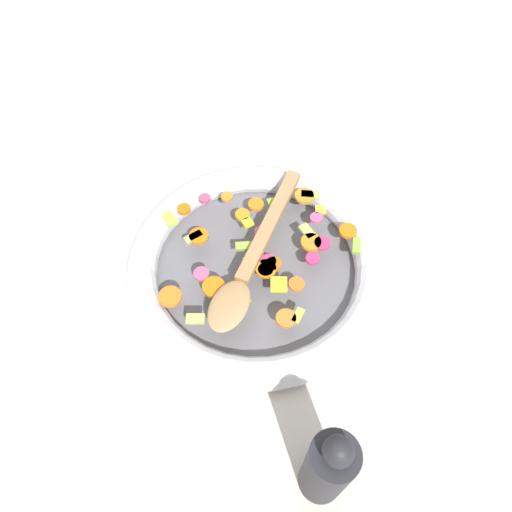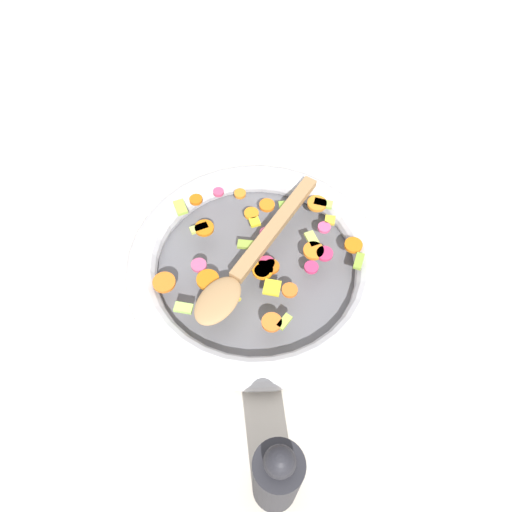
# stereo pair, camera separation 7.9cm
# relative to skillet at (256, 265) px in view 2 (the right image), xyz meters

# --- Properties ---
(ground_plane) EXTENTS (4.00, 4.00, 0.00)m
(ground_plane) POSITION_rel_skillet_xyz_m (0.00, 0.00, -0.02)
(ground_plane) COLOR beige
(skillet) EXTENTS (0.42, 0.42, 0.05)m
(skillet) POSITION_rel_skillet_xyz_m (0.00, 0.00, 0.00)
(skillet) COLOR slate
(skillet) RESTS_ON ground_plane
(chopped_vegetables) EXTENTS (0.33, 0.30, 0.01)m
(chopped_vegetables) POSITION_rel_skillet_xyz_m (-0.00, -0.01, 0.03)
(chopped_vegetables) COLOR orange
(chopped_vegetables) RESTS_ON skillet
(wooden_spoon) EXTENTS (0.08, 0.33, 0.01)m
(wooden_spoon) POSITION_rel_skillet_xyz_m (0.00, 0.02, 0.04)
(wooden_spoon) COLOR #A87F51
(wooden_spoon) RESTS_ON chopped_vegetables
(pepper_mill) EXTENTS (0.06, 0.06, 0.19)m
(pepper_mill) POSITION_rel_skillet_xyz_m (-0.17, 0.29, 0.07)
(pepper_mill) COLOR #232328
(pepper_mill) RESTS_ON ground_plane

